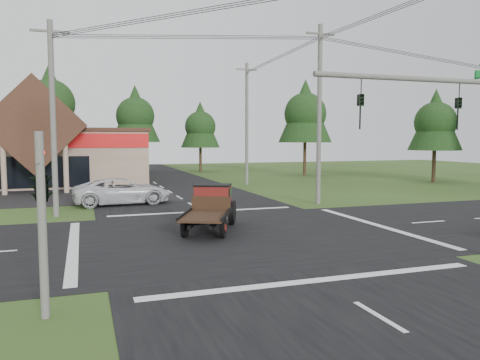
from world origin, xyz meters
name	(u,v)px	position (x,y,z in m)	size (l,w,h in m)	color
ground	(242,235)	(0.00, 0.00, 0.00)	(120.00, 120.00, 0.00)	#2D4318
road_ns	(242,235)	(0.00, 0.00, 0.01)	(12.00, 120.00, 0.02)	black
road_ew	(242,235)	(0.00, 0.00, 0.01)	(120.00, 12.00, 0.02)	black
traffic_signal_corner	(41,169)	(-7.50, -7.32, 3.52)	(0.53, 2.48, 4.40)	#595651
utility_pole_nw	(53,117)	(-8.00, 8.00, 5.39)	(2.00, 0.30, 10.50)	#595651
utility_pole_ne	(319,113)	(8.00, 8.00, 5.89)	(2.00, 0.30, 11.50)	#595651
utility_pole_n	(247,123)	(8.00, 22.00, 5.74)	(2.00, 0.30, 11.20)	#595651
tree_row_c	(50,101)	(-10.00, 41.00, 8.72)	(7.28, 7.28, 13.13)	#332316
tree_row_d	(135,114)	(0.00, 42.00, 7.38)	(6.16, 6.16, 11.11)	#332316
tree_row_e	(200,125)	(8.00, 40.00, 6.03)	(5.04, 5.04, 9.09)	#332316
tree_side_ne	(305,112)	(18.00, 30.00, 7.38)	(6.16, 6.16, 11.11)	#332316
tree_side_e_near	(435,120)	(26.00, 18.00, 6.03)	(5.04, 5.04, 9.09)	#332316
antique_flatbed_truck	(209,208)	(-1.11, 1.41, 1.05)	(1.92, 5.03, 2.10)	#4F190B
white_pickup	(122,191)	(-4.18, 11.84, 0.86)	(2.84, 6.16, 1.71)	silver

